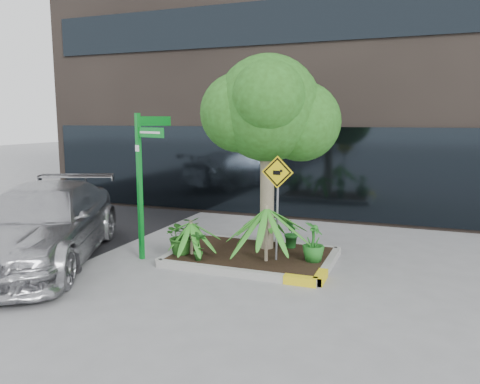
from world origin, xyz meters
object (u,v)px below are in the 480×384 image
(tree, at_px, (268,108))
(parked_car, at_px, (43,224))
(cattle_sign, at_px, (277,190))
(street_sign_post, at_px, (143,170))

(tree, distance_m, parked_car, 5.22)
(parked_car, relative_size, cattle_sign, 2.63)
(cattle_sign, bearing_deg, parked_car, -163.06)
(tree, xyz_separation_m, street_sign_post, (-2.28, -1.23, -1.26))
(street_sign_post, bearing_deg, parked_car, -132.40)
(tree, distance_m, street_sign_post, 2.88)
(tree, bearing_deg, street_sign_post, -151.71)
(tree, height_order, cattle_sign, tree)
(tree, bearing_deg, cattle_sign, -59.78)
(parked_car, distance_m, cattle_sign, 4.86)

